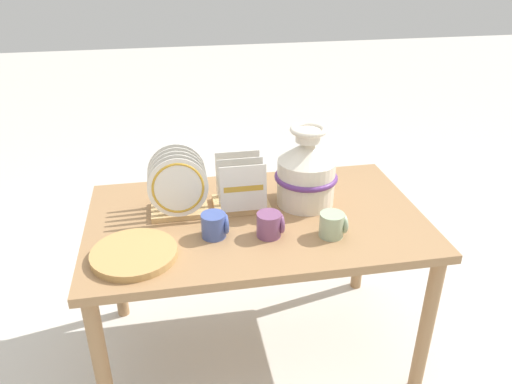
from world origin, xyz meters
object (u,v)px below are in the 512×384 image
object	(u,v)px
dish_rack_square_plates	(241,193)
wicker_charger_stack	(134,254)
mug_cobalt_glaze	(215,225)
ceramic_vase	(306,171)
dish_rack_round_plates	(178,189)
mug_sage_glaze	(333,225)
mug_plum_glaze	(270,225)

from	to	relation	value
dish_rack_square_plates	wicker_charger_stack	size ratio (longest dim) A/B	0.75
mug_cobalt_glaze	ceramic_vase	bearing A→B (deg)	25.74
ceramic_vase	dish_rack_round_plates	world-z (taller)	ceramic_vase
ceramic_vase	mug_sage_glaze	bearing A→B (deg)	-83.01
dish_rack_square_plates	wicker_charger_stack	world-z (taller)	dish_rack_square_plates
dish_rack_round_plates	ceramic_vase	bearing A→B (deg)	-1.29
mug_sage_glaze	mug_plum_glaze	bearing A→B (deg)	169.52
mug_plum_glaze	ceramic_vase	bearing A→B (deg)	48.91
ceramic_vase	mug_plum_glaze	distance (m)	0.31
dish_rack_round_plates	mug_cobalt_glaze	distance (m)	0.24
mug_plum_glaze	mug_sage_glaze	size ratio (longest dim) A/B	1.00
mug_plum_glaze	mug_sage_glaze	xyz separation A→B (m)	(0.23, -0.04, 0.00)
mug_plum_glaze	dish_rack_round_plates	bearing A→B (deg)	143.94
ceramic_vase	mug_plum_glaze	world-z (taller)	ceramic_vase
dish_rack_round_plates	mug_cobalt_glaze	bearing A→B (deg)	-59.02
wicker_charger_stack	mug_plum_glaze	distance (m)	0.50
dish_rack_round_plates	mug_cobalt_glaze	size ratio (longest dim) A/B	2.57
wicker_charger_stack	mug_cobalt_glaze	bearing A→B (deg)	16.35
dish_rack_round_plates	dish_rack_square_plates	xyz separation A→B (m)	(0.25, 0.01, -0.05)
dish_rack_square_plates	mug_plum_glaze	distance (m)	0.25
dish_rack_round_plates	mug_sage_glaze	world-z (taller)	dish_rack_round_plates
dish_rack_round_plates	mug_cobalt_glaze	world-z (taller)	dish_rack_round_plates
dish_rack_round_plates	dish_rack_square_plates	world-z (taller)	dish_rack_round_plates
wicker_charger_stack	mug_plum_glaze	xyz separation A→B (m)	(0.49, 0.05, 0.03)
wicker_charger_stack	mug_plum_glaze	size ratio (longest dim) A/B	3.00
dish_rack_round_plates	mug_sage_glaze	xyz separation A→B (m)	(0.55, -0.28, -0.06)
mug_sage_glaze	dish_rack_square_plates	bearing A→B (deg)	136.57
mug_plum_glaze	mug_cobalt_glaze	size ratio (longest dim) A/B	1.00
dish_rack_square_plates	mug_sage_glaze	world-z (taller)	dish_rack_square_plates
ceramic_vase	mug_plum_glaze	xyz separation A→B (m)	(-0.19, -0.22, -0.10)
ceramic_vase	wicker_charger_stack	bearing A→B (deg)	-158.10
wicker_charger_stack	mug_sage_glaze	world-z (taller)	mug_sage_glaze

